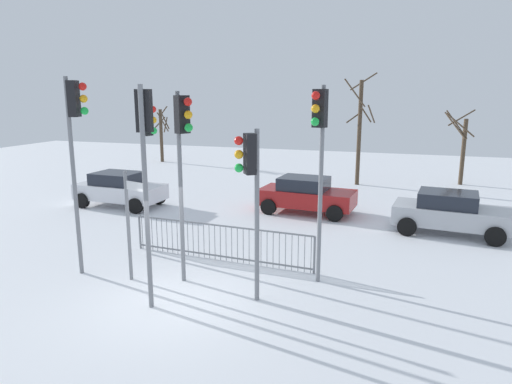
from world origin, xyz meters
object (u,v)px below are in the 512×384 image
Objects in this scene: car_red_mid at (306,194)px; bare_tree_right at (162,133)px; traffic_light_rear_left at (75,133)px; traffic_light_rear_right at (251,177)px; traffic_light_mid_right at (146,148)px; car_white_near at (120,189)px; traffic_light_foreground_right at (320,142)px; traffic_light_mid_left at (147,144)px; bare_tree_centre at (360,129)px; traffic_light_foreground_left at (182,146)px; direction_sign_post at (130,220)px; car_silver_far at (450,212)px; bare_tree_left at (462,146)px.

car_red_mid is 0.99× the size of bare_tree_right.
traffic_light_rear_left is 1.33× the size of car_red_mid.
car_red_mid is at bearing 134.82° from traffic_light_rear_left.
traffic_light_rear_right is 2.36m from traffic_light_mid_right.
traffic_light_mid_right reaches higher than car_white_near.
traffic_light_mid_right is (-3.34, -2.37, -0.01)m from traffic_light_foreground_right.
traffic_light_mid_left is at bearing 109.21° from traffic_light_mid_right.
traffic_light_mid_right is 23.28m from bare_tree_right.
car_white_near is 12.53m from bare_tree_centre.
traffic_light_rear_right is 0.88× the size of traffic_light_mid_left.
traffic_light_mid_left is (-3.86, 2.04, 0.42)m from traffic_light_rear_right.
direction_sign_post is at bearing -50.13° from traffic_light_foreground_left.
traffic_light_mid_right is at bearing -23.23° from direction_sign_post.
traffic_light_foreground_right is 13.67m from bare_tree_centre.
car_white_near is 0.98× the size of bare_tree_right.
traffic_light_mid_left is 1.19× the size of car_white_near.
traffic_light_mid_left is at bearing -109.92° from bare_tree_centre.
traffic_light_mid_left is 7.23m from car_white_near.
traffic_light_mid_right reaches higher than bare_tree_right.
bare_tree_centre is (-3.97, 7.98, 2.20)m from car_silver_far.
car_silver_far is 0.99× the size of bare_tree_left.
traffic_light_rear_left is 1.32× the size of bare_tree_right.
bare_tree_left reaches higher than bare_tree_right.
car_red_mid is 1.02× the size of car_white_near.
traffic_light_foreground_right is 0.85× the size of bare_tree_centre.
traffic_light_mid_left is at bearing 135.59° from traffic_light_rear_left.
bare_tree_centre is at bearing 122.37° from car_silver_far.
car_red_mid is (4.32, 8.20, -3.02)m from traffic_light_rear_left.
car_white_near is 0.97× the size of bare_tree_left.
traffic_light_foreground_left is 0.93× the size of traffic_light_rear_left.
traffic_light_mid_right is 11.00m from car_silver_far.
traffic_light_mid_right is 2.59m from direction_sign_post.
traffic_light_foreground_left reaches higher than direction_sign_post.
traffic_light_mid_left is (-5.11, 0.55, -0.27)m from traffic_light_foreground_right.
bare_tree_right is at bearing 114.07° from car_white_near.
car_silver_far is at bearing -63.57° from bare_tree_centre.
direction_sign_post is 8.56m from car_white_near.
bare_tree_right reaches higher than car_silver_far.
traffic_light_mid_right reaches higher than traffic_light_rear_right.
traffic_light_foreground_right is at bearing 23.43° from traffic_light_mid_right.
car_white_near is at bearing -138.86° from bare_tree_centre.
bare_tree_left is at bearing 18.02° from bare_tree_centre.
traffic_light_rear_right is at bearing 70.23° from traffic_light_mid_left.
traffic_light_foreground_left is 1.22× the size of bare_tree_right.
traffic_light_rear_left is at bearing -113.18° from car_red_mid.
bare_tree_right is at bearing -0.79° from traffic_light_rear_right.
car_red_mid is 5.48m from car_silver_far.
car_white_near is at bearing -145.92° from bare_tree_left.
car_silver_far is (9.65, 6.95, -3.02)m from traffic_light_rear_left.
traffic_light_foreground_right reaches higher than traffic_light_mid_right.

